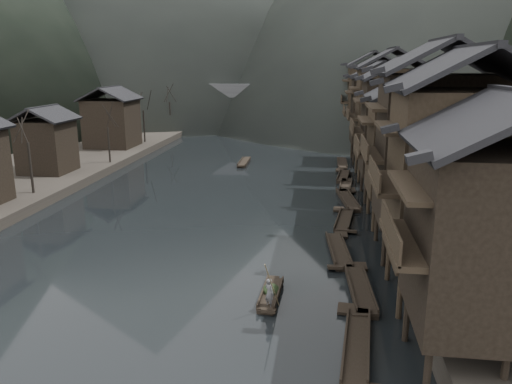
# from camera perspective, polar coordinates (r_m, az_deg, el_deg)

# --- Properties ---
(water) EXTENTS (300.00, 300.00, 0.00)m
(water) POSITION_cam_1_polar(r_m,az_deg,el_deg) (32.10, -11.32, -9.44)
(water) COLOR black
(water) RESTS_ON ground
(left_bank) EXTENTS (40.00, 200.00, 1.20)m
(left_bank) POSITION_cam_1_polar(r_m,az_deg,el_deg) (82.15, -25.85, 4.46)
(left_bank) COLOR #2D2823
(left_bank) RESTS_ON ground
(stilt_houses) EXTENTS (9.00, 67.60, 14.88)m
(stilt_houses) POSITION_cam_1_polar(r_m,az_deg,el_deg) (48.30, 16.44, 8.93)
(stilt_houses) COLOR black
(stilt_houses) RESTS_ON ground
(left_houses) EXTENTS (8.10, 53.20, 8.73)m
(left_houses) POSITION_cam_1_polar(r_m,az_deg,el_deg) (57.11, -24.91, 5.91)
(left_houses) COLOR black
(left_houses) RESTS_ON left_bank
(bare_trees) EXTENTS (3.90, 73.95, 7.81)m
(bare_trees) POSITION_cam_1_polar(r_m,az_deg,el_deg) (58.22, -20.27, 7.29)
(bare_trees) COLOR black
(bare_trees) RESTS_ON left_bank
(moored_sampans) EXTENTS (3.21, 51.01, 0.47)m
(moored_sampans) POSITION_cam_1_polar(r_m,az_deg,el_deg) (44.60, 10.25, -2.24)
(moored_sampans) COLOR black
(moored_sampans) RESTS_ON water
(midriver_boats) EXTENTS (9.94, 24.91, 0.45)m
(midriver_boats) POSITION_cam_1_polar(r_m,az_deg,el_deg) (76.16, 2.99, 4.91)
(midriver_boats) COLOR black
(midriver_boats) RESTS_ON water
(stone_bridge) EXTENTS (40.00, 6.00, 9.00)m
(stone_bridge) POSITION_cam_1_polar(r_m,az_deg,el_deg) (100.48, 1.83, 10.07)
(stone_bridge) COLOR #4C4C4F
(stone_bridge) RESTS_ON ground
(hero_sampan) EXTENTS (1.14, 4.52, 0.43)m
(hero_sampan) POSITION_cam_1_polar(r_m,az_deg,el_deg) (28.82, 1.70, -11.59)
(hero_sampan) COLOR black
(hero_sampan) RESTS_ON water
(cargo_heap) EXTENTS (0.99, 1.29, 0.59)m
(cargo_heap) POSITION_cam_1_polar(r_m,az_deg,el_deg) (28.78, 1.73, -10.47)
(cargo_heap) COLOR black
(cargo_heap) RESTS_ON hero_sampan
(boatman) EXTENTS (0.72, 0.71, 1.67)m
(boatman) POSITION_cam_1_polar(r_m,az_deg,el_deg) (26.95, 1.54, -11.03)
(boatman) COLOR #5E5E61
(boatman) RESTS_ON hero_sampan
(bamboo_pole) EXTENTS (0.76, 1.96, 3.53)m
(bamboo_pole) POSITION_cam_1_polar(r_m,az_deg,el_deg) (25.91, 2.02, -5.86)
(bamboo_pole) COLOR #8C7A51
(bamboo_pole) RESTS_ON boatman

